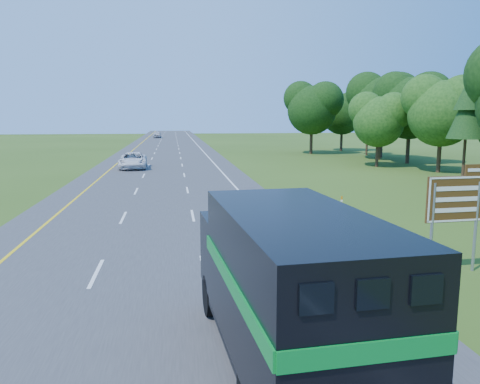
{
  "coord_description": "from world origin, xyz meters",
  "views": [
    {
      "loc": [
        0.85,
        -4.8,
        5.29
      ],
      "look_at": [
        4.12,
        17.95,
        1.6
      ],
      "focal_mm": 35.0,
      "sensor_mm": 36.0,
      "label": 1
    }
  ],
  "objects_px": {
    "horse_truck": "(286,286)",
    "far_car": "(157,134)",
    "exit_sign": "(457,203)",
    "white_suv": "(133,160)"
  },
  "relations": [
    {
      "from": "exit_sign",
      "to": "far_car",
      "type": "bearing_deg",
      "value": 93.84
    },
    {
      "from": "far_car",
      "to": "exit_sign",
      "type": "height_order",
      "value": "exit_sign"
    },
    {
      "from": "white_suv",
      "to": "exit_sign",
      "type": "bearing_deg",
      "value": -70.91
    },
    {
      "from": "horse_truck",
      "to": "exit_sign",
      "type": "bearing_deg",
      "value": 33.46
    },
    {
      "from": "white_suv",
      "to": "exit_sign",
      "type": "xyz_separation_m",
      "value": [
        13.53,
        -34.98,
        1.56
      ]
    },
    {
      "from": "white_suv",
      "to": "exit_sign",
      "type": "height_order",
      "value": "exit_sign"
    },
    {
      "from": "horse_truck",
      "to": "white_suv",
      "type": "height_order",
      "value": "horse_truck"
    },
    {
      "from": "far_car",
      "to": "exit_sign",
      "type": "relative_size",
      "value": 1.33
    },
    {
      "from": "horse_truck",
      "to": "white_suv",
      "type": "xyz_separation_m",
      "value": [
        -6.28,
        40.51,
        -1.06
      ]
    },
    {
      "from": "horse_truck",
      "to": "far_car",
      "type": "xyz_separation_m",
      "value": [
        -6.05,
        113.64,
        -1.04
      ]
    }
  ]
}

